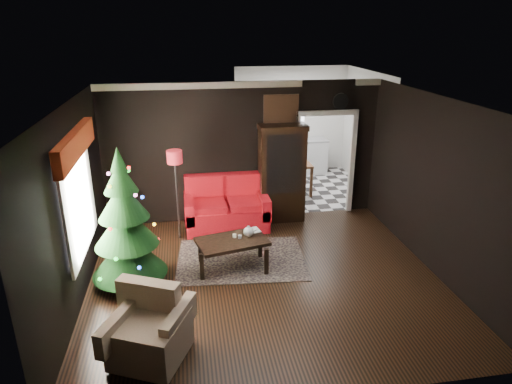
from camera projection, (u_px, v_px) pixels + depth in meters
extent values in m
plane|color=black|center=(265.00, 279.00, 7.18)|extent=(5.50, 5.50, 0.00)
plane|color=white|center=(267.00, 103.00, 6.19)|extent=(5.50, 5.50, 0.00)
plane|color=black|center=(243.00, 153.00, 9.00)|extent=(5.50, 0.00, 5.50)
plane|color=black|center=(312.00, 289.00, 4.38)|extent=(5.50, 0.00, 5.50)
plane|color=black|center=(72.00, 209.00, 6.27)|extent=(0.00, 5.50, 5.50)
plane|color=black|center=(437.00, 187.00, 7.10)|extent=(0.00, 5.50, 5.50)
cube|color=white|center=(78.00, 200.00, 6.44)|extent=(0.05, 1.60, 1.40)
cube|color=maroon|center=(75.00, 144.00, 6.17)|extent=(0.12, 2.10, 0.35)
plane|color=silver|center=(303.00, 188.00, 11.13)|extent=(3.00, 3.00, 0.00)
cube|color=white|center=(292.00, 109.00, 11.87)|extent=(0.70, 0.06, 0.70)
cube|color=#463041|center=(241.00, 259.00, 7.77)|extent=(2.30, 1.76, 0.01)
cylinder|color=silver|center=(240.00, 237.00, 7.38)|extent=(0.07, 0.07, 0.05)
cylinder|color=white|center=(235.00, 236.00, 7.41)|extent=(0.07, 0.07, 0.06)
imported|color=gray|center=(250.00, 225.00, 7.59)|extent=(0.17, 0.06, 0.23)
cylinder|color=white|center=(340.00, 101.00, 8.90)|extent=(0.32, 0.32, 0.06)
cube|color=#9F6A33|center=(281.00, 109.00, 8.77)|extent=(0.62, 0.05, 0.52)
cube|color=silver|center=(292.00, 157.00, 12.08)|extent=(1.80, 0.60, 0.90)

